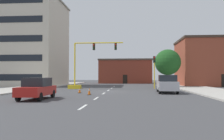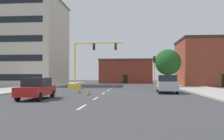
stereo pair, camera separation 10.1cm
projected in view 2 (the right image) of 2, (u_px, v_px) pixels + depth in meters
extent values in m
plane|color=#424244|center=(106.00, 92.00, 27.93)|extent=(160.00, 160.00, 0.00)
cube|color=#B2ADA3|center=(33.00, 87.00, 36.93)|extent=(6.00, 56.00, 0.14)
cube|color=#B2ADA3|center=(195.00, 88.00, 34.87)|extent=(6.00, 56.00, 0.14)
cube|color=silver|center=(82.00, 107.00, 13.98)|extent=(0.16, 2.40, 0.01)
cube|color=silver|center=(96.00, 98.00, 19.46)|extent=(0.16, 2.40, 0.01)
cube|color=silver|center=(103.00, 93.00, 24.94)|extent=(0.16, 2.40, 0.01)
cube|color=silver|center=(108.00, 90.00, 30.42)|extent=(0.16, 2.40, 0.01)
cube|color=silver|center=(112.00, 88.00, 35.90)|extent=(0.16, 2.40, 0.01)
cube|color=silver|center=(114.00, 86.00, 41.38)|extent=(0.16, 2.40, 0.01)
cube|color=beige|center=(31.00, 44.00, 45.76)|extent=(12.17, 12.95, 16.50)
cube|color=gray|center=(31.00, 2.00, 45.98)|extent=(12.57, 13.35, 0.30)
cube|color=black|center=(14.00, 77.00, 39.11)|extent=(9.98, 0.06, 1.10)
cube|color=black|center=(14.00, 58.00, 39.20)|extent=(9.98, 0.06, 1.10)
cube|color=black|center=(14.00, 39.00, 39.29)|extent=(9.98, 0.06, 1.10)
cube|color=black|center=(14.00, 19.00, 39.37)|extent=(9.98, 0.06, 1.10)
cube|color=black|center=(14.00, 0.00, 39.46)|extent=(9.98, 0.06, 1.10)
cube|color=brown|center=(126.00, 72.00, 60.71)|extent=(13.38, 7.13, 5.83)
cube|color=#4C4238|center=(126.00, 60.00, 60.79)|extent=(13.68, 7.43, 0.40)
cube|color=black|center=(125.00, 79.00, 57.08)|extent=(1.10, 0.06, 2.20)
cube|color=brown|center=(214.00, 64.00, 43.79)|extent=(12.92, 9.87, 8.46)
cube|color=#3D2D23|center=(214.00, 40.00, 43.90)|extent=(13.22, 10.17, 0.40)
cube|color=yellow|center=(75.00, 87.00, 34.05)|extent=(1.80, 1.20, 0.55)
cylinder|color=yellow|center=(75.00, 64.00, 34.13)|extent=(0.20, 0.20, 6.20)
cylinder|color=yellow|center=(99.00, 43.00, 33.92)|extent=(7.12, 0.16, 0.16)
cube|color=black|center=(94.00, 47.00, 33.97)|extent=(0.32, 0.36, 0.95)
sphere|color=red|center=(94.00, 45.00, 33.79)|extent=(0.20, 0.20, 0.20)
sphere|color=#38280A|center=(94.00, 47.00, 33.78)|extent=(0.20, 0.20, 0.20)
sphere|color=black|center=(94.00, 49.00, 33.77)|extent=(0.20, 0.20, 0.20)
cube|color=black|center=(116.00, 47.00, 33.71)|extent=(0.32, 0.36, 0.95)
sphere|color=red|center=(116.00, 45.00, 33.53)|extent=(0.20, 0.20, 0.20)
sphere|color=#38280A|center=(116.00, 46.00, 33.52)|extent=(0.20, 0.20, 0.20)
sphere|color=black|center=(116.00, 48.00, 33.51)|extent=(0.20, 0.20, 0.20)
cylinder|color=yellow|center=(154.00, 72.00, 33.95)|extent=(0.14, 0.14, 4.80)
cube|color=black|center=(154.00, 59.00, 34.00)|extent=(0.32, 0.36, 0.95)
sphere|color=red|center=(154.00, 57.00, 33.82)|extent=(0.20, 0.20, 0.20)
sphere|color=#38280A|center=(154.00, 59.00, 33.81)|extent=(0.20, 0.20, 0.20)
sphere|color=black|center=(154.00, 61.00, 33.81)|extent=(0.20, 0.20, 0.20)
cylinder|color=#4C3823|center=(168.00, 80.00, 38.50)|extent=(0.36, 0.36, 2.57)
sphere|color=#1E511E|center=(168.00, 62.00, 38.58)|extent=(4.32, 4.32, 4.32)
cube|color=#BCBCC1|center=(167.00, 85.00, 25.91)|extent=(2.31, 5.51, 0.95)
cube|color=#1E2328|center=(167.00, 78.00, 25.04)|extent=(1.94, 1.90, 0.70)
cube|color=#BCBCC1|center=(166.00, 80.00, 27.10)|extent=(2.16, 2.92, 0.16)
cylinder|color=black|center=(177.00, 91.00, 23.96)|extent=(0.26, 0.69, 0.68)
cylinder|color=black|center=(160.00, 91.00, 24.20)|extent=(0.26, 0.69, 0.68)
cylinder|color=black|center=(173.00, 89.00, 27.59)|extent=(0.26, 0.69, 0.68)
cylinder|color=black|center=(158.00, 89.00, 27.84)|extent=(0.26, 0.69, 0.68)
cube|color=#B21E19|center=(36.00, 91.00, 18.68)|extent=(1.94, 4.54, 0.70)
cube|color=#1E2328|center=(37.00, 82.00, 18.80)|extent=(1.75, 2.34, 0.70)
cylinder|color=black|center=(34.00, 94.00, 20.25)|extent=(0.23, 0.68, 0.68)
cylinder|color=black|center=(52.00, 94.00, 20.15)|extent=(0.23, 0.68, 0.68)
cylinder|color=black|center=(18.00, 97.00, 17.20)|extent=(0.23, 0.68, 0.68)
cylinder|color=black|center=(39.00, 97.00, 17.10)|extent=(0.23, 0.68, 0.68)
cube|color=black|center=(79.00, 93.00, 25.53)|extent=(0.36, 0.36, 0.04)
cone|color=orange|center=(79.00, 90.00, 25.54)|extent=(0.28, 0.28, 0.58)
cylinder|color=white|center=(79.00, 89.00, 25.54)|extent=(0.19, 0.19, 0.08)
cube|color=black|center=(89.00, 95.00, 22.96)|extent=(0.36, 0.36, 0.04)
cone|color=orange|center=(89.00, 91.00, 22.97)|extent=(0.28, 0.28, 0.69)
cylinder|color=white|center=(89.00, 90.00, 22.97)|extent=(0.19, 0.19, 0.08)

